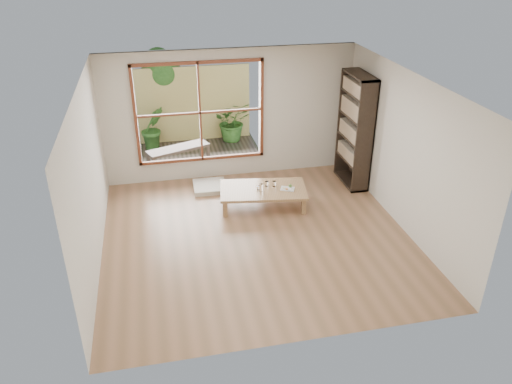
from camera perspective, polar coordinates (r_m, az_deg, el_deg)
The scene contains 15 objects.
ground at distance 8.38m, azimuth 0.03°, elevation -5.00°, with size 5.00×5.00×0.00m, color #9B6E4D.
low_table at distance 9.15m, azimuth 0.82°, elevation 0.15°, with size 1.68×1.10×0.34m.
floor_cushion at distance 9.91m, azimuth -5.31°, elevation 0.63°, with size 0.63×0.63×0.09m, color beige.
bookshelf at distance 9.92m, azimuth 11.25°, elevation 6.91°, with size 0.35×0.99×2.21m, color #2F231A.
glass_tall at distance 9.02m, azimuth 0.61°, elevation 0.52°, with size 0.08×0.08×0.14m, color silver.
glass_mid at distance 9.20m, azimuth 2.10°, elevation 0.95°, with size 0.07×0.07×0.10m, color silver.
glass_short at distance 9.21m, azimuth 1.25°, elevation 0.96°, with size 0.07×0.07×0.09m, color silver.
glass_small at distance 9.08m, azimuth 0.27°, elevation 0.47°, with size 0.05×0.05×0.07m, color silver.
food_tray at distance 9.13m, azimuth 3.68°, elevation 0.45°, with size 0.30×0.26×0.08m.
deck at distance 11.43m, azimuth -6.69°, elevation 4.10°, with size 2.80×2.00×0.05m, color #383028.
garden_bench at distance 10.80m, azimuth -8.87°, elevation 4.77°, with size 1.39×0.85×0.42m.
bamboo_fence at distance 12.06m, azimuth -7.44°, elevation 9.87°, with size 2.80×0.06×1.80m, color tan.
shrub_right at distance 12.06m, azimuth -2.70°, elevation 8.13°, with size 0.87×0.76×0.97m, color #376726.
shrub_left at distance 11.77m, azimuth -11.68°, elevation 7.18°, with size 0.55×0.45×1.01m, color #376726.
garden_tree at distance 12.12m, azimuth -11.06°, elevation 13.27°, with size 1.04×0.85×2.22m.
Camera 1 is at (-1.48, -6.91, 4.50)m, focal length 35.00 mm.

